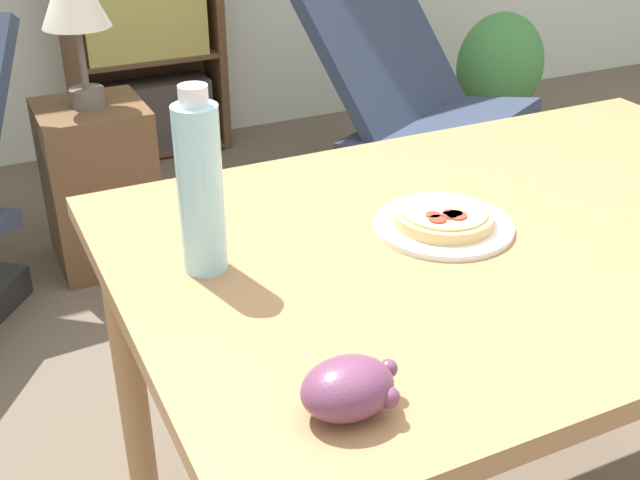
# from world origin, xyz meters

# --- Properties ---
(dining_table) EXTENTS (1.33, 0.88, 0.77)m
(dining_table) POSITION_xyz_m (0.11, -0.03, 0.67)
(dining_table) COLOR #A37549
(dining_table) RESTS_ON ground_plane
(pizza_on_plate) EXTENTS (0.24, 0.24, 0.04)m
(pizza_on_plate) POSITION_xyz_m (0.00, 0.01, 0.78)
(pizza_on_plate) COLOR white
(pizza_on_plate) RESTS_ON dining_table
(grape_bunch) EXTENTS (0.13, 0.09, 0.07)m
(grape_bunch) POSITION_xyz_m (-0.36, -0.33, 0.80)
(grape_bunch) COLOR #6B3856
(grape_bunch) RESTS_ON dining_table
(drink_bottle) EXTENTS (0.07, 0.07, 0.29)m
(drink_bottle) POSITION_xyz_m (-0.40, 0.06, 0.91)
(drink_bottle) COLOR #A3DBEA
(drink_bottle) RESTS_ON dining_table
(lounge_chair_far) EXTENTS (0.92, 0.99, 0.88)m
(lounge_chair_far) POSITION_xyz_m (0.89, 1.48, 0.29)
(lounge_chair_far) COLOR black
(lounge_chair_far) RESTS_ON ground_plane
(bookshelf) EXTENTS (0.67, 0.25, 1.30)m
(bookshelf) POSITION_xyz_m (0.11, 2.47, 0.62)
(bookshelf) COLOR brown
(bookshelf) RESTS_ON ground_plane
(side_table) EXTENTS (0.34, 0.34, 0.56)m
(side_table) POSITION_xyz_m (-0.31, 1.56, 0.28)
(side_table) COLOR brown
(side_table) RESTS_ON ground_plane
(potted_plant_floor) EXTENTS (0.42, 0.36, 0.59)m
(potted_plant_floor) POSITION_xyz_m (1.65, 1.97, 0.30)
(potted_plant_floor) COLOR #70665B
(potted_plant_floor) RESTS_ON ground_plane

